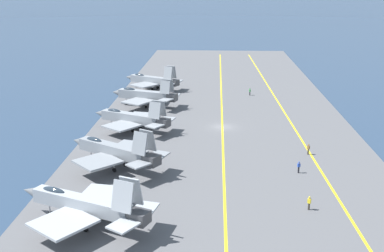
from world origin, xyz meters
The scene contains 13 objects.
ground_plane centered at (0.00, 0.00, 0.00)m, with size 2000.00×2000.00×0.00m, color navy.
carrier_deck centered at (0.00, 0.00, 0.20)m, with size 202.37×49.13×0.40m, color #565659.
deck_stripe_foul_line centered at (0.00, -13.51, 0.40)m, with size 182.13×0.36×0.01m, color yellow.
deck_stripe_centerline centered at (0.00, 0.00, 0.40)m, with size 182.13×0.36×0.01m, color yellow.
parked_jet_nearest centered at (-38.96, 15.82, 3.09)m, with size 13.86×17.11×6.80m.
parked_jet_second centered at (-21.55, 16.01, 3.15)m, with size 13.48×16.13×6.77m.
parked_jet_third centered at (-2.72, 16.68, 2.68)m, with size 12.94×16.11×6.10m.
parked_jet_fourth centered at (14.37, 16.82, 2.98)m, with size 13.24×15.65×6.33m.
parked_jet_fifth centered at (31.79, 17.45, 2.72)m, with size 13.01×15.64×6.35m.
crew_brown_vest centered at (-14.26, -13.54, 1.38)m, with size 0.46×0.45×1.77m.
crew_yellow_vest centered at (-33.64, -10.18, 1.37)m, with size 0.43×0.46×1.76m.
crew_blue_vest centered at (-22.01, -10.79, 1.37)m, with size 0.38×0.45×1.76m.
crew_green_vest centered at (26.12, -6.84, 1.37)m, with size 0.42×0.33×1.76m.
Camera 1 is at (-87.20, 1.30, 27.31)m, focal length 45.00 mm.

